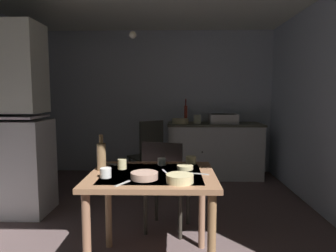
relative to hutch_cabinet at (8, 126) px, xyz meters
The scene contains 25 objects.
ground_plane 1.80m from the hutch_cabinet, ahead, with size 4.92×4.92×0.00m, color #5A4848.
wall_back 2.47m from the hutch_cabinet, 52.23° to the left, with size 4.02×0.10×2.39m, color silver.
wall_right 3.52m from the hutch_cabinet, ahead, with size 0.10×3.87×2.39m, color silver.
hutch_cabinet is the anchor object (origin of this frame).
counter_cabinet 2.98m from the hutch_cabinet, 32.47° to the left, with size 1.50×0.64×0.87m.
sink_basin 3.05m from the hutch_cabinet, 31.10° to the left, with size 0.44×0.34×0.15m.
hand_pump 2.58m from the hutch_cabinet, 38.84° to the left, with size 0.05×0.27×0.39m.
mixing_bowl_counter 2.46m from the hutch_cabinet, 38.41° to the left, with size 0.26×0.26×0.08m, color beige.
stoneware_crock 2.70m from the hutch_cabinet, 35.53° to the left, with size 0.12×0.12×0.14m, color beige.
dining_table 2.02m from the hutch_cabinet, 32.43° to the right, with size 0.94×0.79×0.75m.
chair_far_side 1.88m from the hutch_cabinet, 14.20° to the right, with size 0.49×0.49×0.90m.
chair_by_counter 1.85m from the hutch_cabinet, 35.63° to the left, with size 0.56×0.56×0.96m.
serving_bowl_wide 2.16m from the hutch_cabinet, 26.05° to the right, with size 0.13×0.13×0.03m, color beige.
soup_bowl_small 2.30m from the hutch_cabinet, 34.68° to the right, with size 0.18×0.18×0.06m, color beige.
sauce_dish 2.05m from the hutch_cabinet, 36.70° to the right, with size 0.19×0.19×0.05m, color tan.
teacup_cream 1.93m from the hutch_cabinet, 24.82° to the right, with size 0.07×0.07×0.06m, color white.
mug_tall 1.73m from the hutch_cabinet, 33.43° to the right, with size 0.07×0.07×0.08m, color beige.
mug_dark 1.82m from the hutch_cabinet, 41.22° to the right, with size 0.08×0.08×0.07m, color white.
teacup_mint 2.13m from the hutch_cabinet, 21.05° to the right, with size 0.09×0.09×0.07m, color beige.
glass_bottle 1.62m from the hutch_cabinet, 37.49° to the right, with size 0.07×0.07×0.28m.
table_knife 2.09m from the hutch_cabinet, 30.68° to the right, with size 0.19×0.02×0.01m, color silver.
teaspoon_near_bowl 2.03m from the hutch_cabinet, 41.79° to the right, with size 0.15×0.02×0.01m, color beige.
teaspoon_by_cup 1.58m from the hutch_cabinet, 31.05° to the right, with size 0.16×0.02×0.01m, color beige.
serving_spoon 2.32m from the hutch_cabinet, 28.13° to the right, with size 0.14×0.02×0.01m, color beige.
pendant_bulb 1.71m from the hutch_cabinet, ahead, with size 0.08×0.08×0.08m, color #F9EFCC.
Camera 1 is at (0.35, -3.28, 1.34)m, focal length 32.37 mm.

